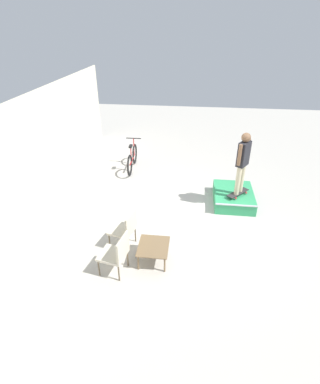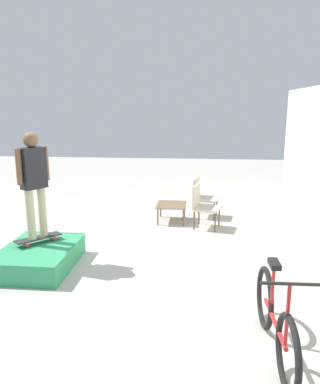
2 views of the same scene
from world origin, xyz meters
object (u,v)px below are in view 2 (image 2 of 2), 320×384
at_px(skateboard_on_ramp, 38,238).
at_px(person_skater, 34,177).
at_px(bicycle, 275,320).
at_px(patio_chair_right, 203,204).
at_px(skate_ramp_box, 39,257).
at_px(coffee_table, 172,206).
at_px(patio_chair_left, 202,195).

distance_m(skateboard_on_ramp, person_skater, 1.01).
relative_size(person_skater, bicycle, 0.99).
relative_size(skateboard_on_ramp, patio_chair_right, 0.74).
bearing_deg(skate_ramp_box, patio_chair_right, 130.86).
xyz_separation_m(coffee_table, patio_chair_right, (0.39, 0.68, 0.17)).
xyz_separation_m(person_skater, coffee_table, (-2.46, 2.01, -1.08)).
bearing_deg(coffee_table, person_skater, -39.23).
bearing_deg(patio_chair_right, patio_chair_left, 13.59).
distance_m(skateboard_on_ramp, bicycle, 3.94).
bearing_deg(skateboard_on_ramp, patio_chair_right, 170.77).
bearing_deg(person_skater, skateboard_on_ramp, -147.50).
bearing_deg(patio_chair_right, coffee_table, 73.60).
relative_size(skate_ramp_box, person_skater, 0.86).
relative_size(skateboard_on_ramp, person_skater, 0.40).
bearing_deg(coffee_table, patio_chair_left, 122.41).
distance_m(skate_ramp_box, skateboard_on_ramp, 0.32).
bearing_deg(patio_chair_left, coffee_table, 133.59).
height_order(skateboard_on_ramp, bicycle, bicycle).
relative_size(patio_chair_right, bicycle, 0.53).
relative_size(coffee_table, bicycle, 0.43).
bearing_deg(skate_ramp_box, person_skater, -158.63).
bearing_deg(skateboard_on_ramp, person_skater, 43.22).
height_order(coffee_table, patio_chair_right, patio_chair_right).
height_order(skate_ramp_box, skateboard_on_ramp, skateboard_on_ramp).
distance_m(skate_ramp_box, coffee_table, 3.29).
relative_size(skate_ramp_box, skateboard_on_ramp, 2.14).
bearing_deg(bicycle, person_skater, -122.72).
xyz_separation_m(coffee_table, patio_chair_left, (-0.43, 0.68, 0.17)).
height_order(coffee_table, bicycle, bicycle).
relative_size(skate_ramp_box, bicycle, 0.85).
bearing_deg(person_skater, skate_ramp_box, 53.87).
bearing_deg(person_skater, coffee_table, 173.26).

